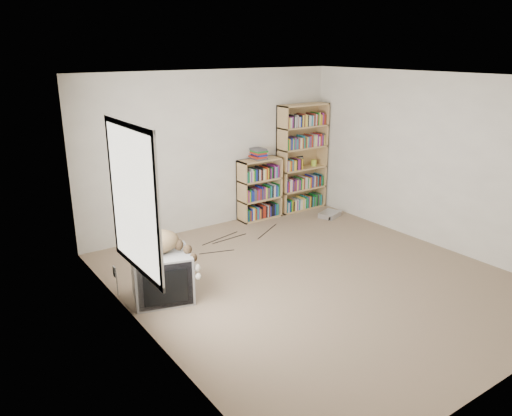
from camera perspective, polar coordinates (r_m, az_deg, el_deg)
floor at (r=6.48m, az=6.67°, el=-8.03°), size 4.50×5.00×0.01m
wall_back at (r=8.02m, az=-4.96°, el=6.55°), size 4.50×0.02×2.50m
wall_left at (r=4.88m, az=-12.99°, el=-1.33°), size 0.02×5.00×2.50m
wall_right at (r=7.69m, az=19.74°, el=5.08°), size 0.02×5.00×2.50m
ceiling at (r=5.84m, az=7.58°, el=14.62°), size 4.50×5.00×0.02m
window at (r=5.02m, az=-13.86°, el=0.94°), size 0.02×1.22×1.52m
crt_tv at (r=5.96m, az=-10.72°, el=-7.59°), size 0.80×0.76×0.58m
cat at (r=5.78m, az=-10.55°, el=-4.22°), size 0.72×0.62×0.60m
bookcase_tall at (r=8.95m, az=5.20°, el=5.42°), size 0.94×0.30×1.89m
bookcase_short at (r=8.50m, az=0.35°, el=1.96°), size 0.76×0.30×1.04m
book_stack at (r=8.33m, az=0.29°, el=6.22°), size 0.22×0.28×0.18m
green_mug at (r=9.13m, az=6.58°, el=5.17°), size 0.10×0.10×0.11m
framed_print at (r=9.05m, az=5.06°, el=5.35°), size 0.14×0.05×0.18m
dvd_player at (r=8.78m, az=8.43°, el=-0.72°), size 0.45×0.39×0.09m
wall_outlet at (r=6.10m, az=-15.87°, el=-7.02°), size 0.01×0.08×0.13m
floor_cables at (r=7.69m, az=-1.98°, el=-3.58°), size 1.20×0.70×0.01m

